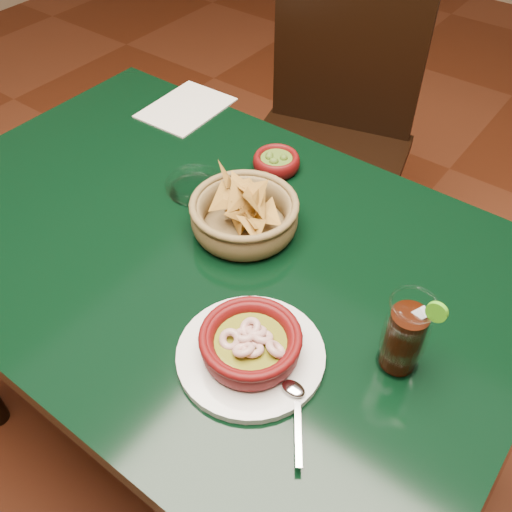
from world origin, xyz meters
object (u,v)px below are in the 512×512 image
Objects in this scene: shrimp_plate at (251,346)px; chip_basket at (245,215)px; cola_drink at (405,335)px; dining_chair at (328,137)px; dining_table at (206,277)px.

chip_basket is (-0.19, 0.22, 0.01)m from shrimp_plate.
cola_drink reaches higher than chip_basket.
shrimp_plate is 0.23m from cola_drink.
chip_basket is 1.47× the size of cola_drink.
cola_drink is (0.56, -0.74, 0.27)m from dining_chair.
dining_chair reaches higher than dining_table.
dining_table is 5.13× the size of chip_basket.
dining_chair reaches higher than cola_drink.
dining_table is at bearing -78.29° from dining_chair.
cola_drink is (0.18, 0.13, 0.04)m from shrimp_plate.
chip_basket is at bearing 58.14° from dining_table.
dining_chair is 3.55× the size of shrimp_plate.
chip_basket is at bearing 165.23° from cola_drink.
shrimp_plate is 0.29m from chip_basket.
cola_drink reaches higher than dining_table.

